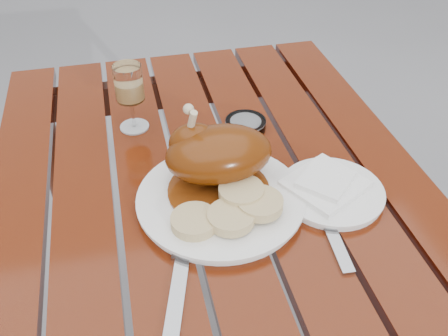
# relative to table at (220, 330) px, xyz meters

# --- Properties ---
(table) EXTENTS (0.80, 1.20, 0.75)m
(table) POSITION_rel_table_xyz_m (0.00, 0.00, 0.00)
(table) COLOR #69270C
(table) RESTS_ON ground
(dinner_plate) EXTENTS (0.36, 0.36, 0.02)m
(dinner_plate) POSITION_rel_table_xyz_m (0.00, 0.01, 0.38)
(dinner_plate) COLOR white
(dinner_plate) RESTS_ON table
(roast_duck) EXTENTS (0.19, 0.19, 0.14)m
(roast_duck) POSITION_rel_table_xyz_m (0.01, 0.06, 0.45)
(roast_duck) COLOR #622A0B
(roast_duck) RESTS_ON dinner_plate
(bread_dumplings) EXTENTS (0.19, 0.13, 0.03)m
(bread_dumplings) POSITION_rel_table_xyz_m (0.01, -0.04, 0.41)
(bread_dumplings) COLOR tan
(bread_dumplings) RESTS_ON dinner_plate
(wine_glass) EXTENTS (0.08, 0.08, 0.14)m
(wine_glass) POSITION_rel_table_xyz_m (-0.12, 0.28, 0.45)
(wine_glass) COLOR #DEAF65
(wine_glass) RESTS_ON table
(side_plate) EXTENTS (0.24, 0.24, 0.01)m
(side_plate) POSITION_rel_table_xyz_m (0.20, -0.02, 0.38)
(side_plate) COLOR white
(side_plate) RESTS_ON table
(napkin) EXTENTS (0.16, 0.16, 0.01)m
(napkin) POSITION_rel_table_xyz_m (0.19, -0.01, 0.40)
(napkin) COLOR white
(napkin) RESTS_ON side_plate
(ashtray) EXTENTS (0.09, 0.09, 0.02)m
(ashtray) POSITION_rel_table_xyz_m (0.11, 0.22, 0.39)
(ashtray) COLOR #B2B7BC
(ashtray) RESTS_ON table
(fork) EXTENTS (0.07, 0.18, 0.01)m
(fork) POSITION_rel_table_xyz_m (-0.10, -0.16, 0.38)
(fork) COLOR gray
(fork) RESTS_ON table
(knife) EXTENTS (0.04, 0.22, 0.01)m
(knife) POSITION_rel_table_xyz_m (0.17, -0.08, 0.38)
(knife) COLOR gray
(knife) RESTS_ON table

